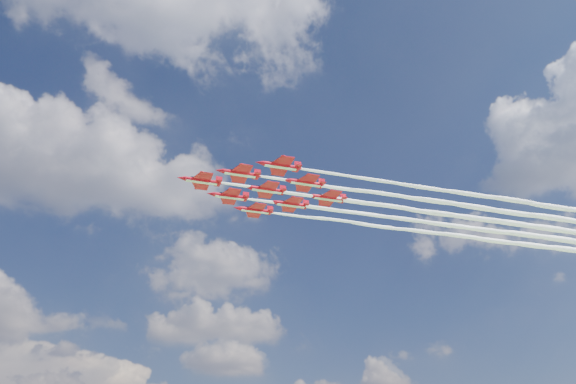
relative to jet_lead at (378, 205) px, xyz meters
name	(u,v)px	position (x,y,z in m)	size (l,w,h in m)	color
jet_lead	(378,205)	(0.00, 0.00, 0.00)	(115.32, 10.58, 3.09)	red
jet_row2_port	(418,199)	(9.44, -7.01, 0.00)	(115.32, 10.58, 3.09)	red
jet_row2_starb	(396,218)	(9.25, 7.26, 0.00)	(115.32, 10.58, 3.09)	red
jet_row3_port	(459,192)	(18.88, -14.03, 0.00)	(115.32, 10.58, 3.09)	red
jet_row3_centre	(434,212)	(18.69, 0.25, 0.00)	(115.32, 10.58, 3.09)	red
jet_row3_starb	(412,230)	(18.50, 14.53, 0.00)	(115.32, 10.58, 3.09)	red
jet_row4_port	(473,207)	(28.13, -6.77, 0.00)	(115.32, 10.58, 3.09)	red
jet_row4_starb	(448,225)	(27.94, 7.51, 0.00)	(115.32, 10.58, 3.09)	red
jet_tail	(486,220)	(37.38, 0.50, 0.00)	(115.32, 10.58, 3.09)	red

